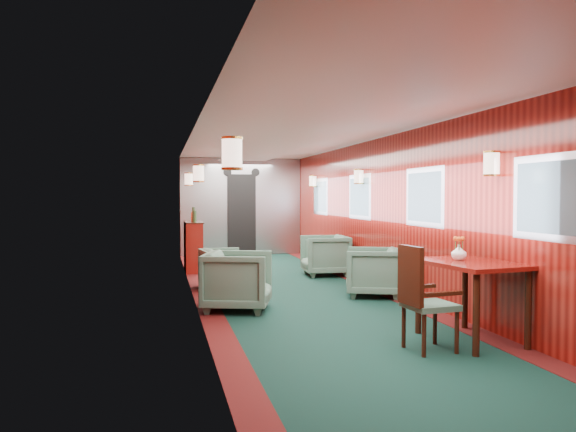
{
  "coord_description": "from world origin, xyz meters",
  "views": [
    {
      "loc": [
        -1.95,
        -7.91,
        1.47
      ],
      "look_at": [
        0.0,
        0.67,
        1.15
      ],
      "focal_mm": 35.0,
      "sensor_mm": 36.0,
      "label": 1
    }
  ],
  "objects_px": {
    "armchair_left_near": "(238,281)",
    "side_chair": "(421,294)",
    "armchair_right_near": "(373,272)",
    "armchair_right_far": "(325,255)",
    "dining_table": "(470,274)",
    "armchair_left_far": "(224,268)",
    "credenza": "(193,246)"
  },
  "relations": [
    {
      "from": "armchair_left_near",
      "to": "side_chair",
      "type": "bearing_deg",
      "value": -130.89
    },
    {
      "from": "side_chair",
      "to": "armchair_right_near",
      "type": "relative_size",
      "value": 1.27
    },
    {
      "from": "armchair_right_near",
      "to": "armchair_right_far",
      "type": "distance_m",
      "value": 2.2
    },
    {
      "from": "dining_table",
      "to": "armchair_left_far",
      "type": "relative_size",
      "value": 1.67
    },
    {
      "from": "side_chair",
      "to": "armchair_right_near",
      "type": "xyz_separation_m",
      "value": [
        0.64,
        2.85,
        -0.18
      ]
    },
    {
      "from": "dining_table",
      "to": "credenza",
      "type": "distance_m",
      "value": 6.47
    },
    {
      "from": "armchair_right_far",
      "to": "armchair_right_near",
      "type": "bearing_deg",
      "value": 5.9
    },
    {
      "from": "side_chair",
      "to": "armchair_left_far",
      "type": "height_order",
      "value": "side_chair"
    },
    {
      "from": "armchair_left_far",
      "to": "armchair_left_near",
      "type": "bearing_deg",
      "value": 171.83
    },
    {
      "from": "credenza",
      "to": "armchair_left_far",
      "type": "bearing_deg",
      "value": -80.52
    },
    {
      "from": "armchair_left_near",
      "to": "armchair_left_far",
      "type": "distance_m",
      "value": 1.78
    },
    {
      "from": "armchair_left_near",
      "to": "armchair_right_near",
      "type": "xyz_separation_m",
      "value": [
        2.07,
        0.57,
        -0.02
      ]
    },
    {
      "from": "dining_table",
      "to": "armchair_right_near",
      "type": "xyz_separation_m",
      "value": [
        -0.01,
        2.61,
        -0.32
      ]
    },
    {
      "from": "side_chair",
      "to": "armchair_left_far",
      "type": "relative_size",
      "value": 1.44
    },
    {
      "from": "credenza",
      "to": "dining_table",
      "type": "bearing_deg",
      "value": -67.99
    },
    {
      "from": "armchair_right_far",
      "to": "armchair_left_near",
      "type": "bearing_deg",
      "value": -31.85
    },
    {
      "from": "armchair_right_near",
      "to": "credenza",
      "type": "bearing_deg",
      "value": -123.66
    },
    {
      "from": "dining_table",
      "to": "armchair_right_near",
      "type": "bearing_deg",
      "value": 82.44
    },
    {
      "from": "armchair_left_far",
      "to": "armchair_right_near",
      "type": "relative_size",
      "value": 0.89
    },
    {
      "from": "dining_table",
      "to": "armchair_right_far",
      "type": "bearing_deg",
      "value": 83.27
    },
    {
      "from": "side_chair",
      "to": "armchair_right_far",
      "type": "height_order",
      "value": "side_chair"
    },
    {
      "from": "dining_table",
      "to": "armchair_right_far",
      "type": "relative_size",
      "value": 1.42
    },
    {
      "from": "side_chair",
      "to": "credenza",
      "type": "bearing_deg",
      "value": 99.58
    },
    {
      "from": "armchair_left_far",
      "to": "armchair_right_far",
      "type": "xyz_separation_m",
      "value": [
        1.97,
        0.99,
        0.06
      ]
    },
    {
      "from": "credenza",
      "to": "side_chair",
      "type": "bearing_deg",
      "value": -74.12
    },
    {
      "from": "credenza",
      "to": "armchair_right_far",
      "type": "xyz_separation_m",
      "value": [
        2.33,
        -1.18,
        -0.12
      ]
    },
    {
      "from": "dining_table",
      "to": "armchair_left_far",
      "type": "bearing_deg",
      "value": 110.52
    },
    {
      "from": "side_chair",
      "to": "armchair_left_near",
      "type": "bearing_deg",
      "value": 115.8
    },
    {
      "from": "armchair_right_near",
      "to": "armchair_right_far",
      "type": "bearing_deg",
      "value": -157.08
    },
    {
      "from": "credenza",
      "to": "armchair_right_far",
      "type": "distance_m",
      "value": 2.62
    },
    {
      "from": "armchair_left_far",
      "to": "armchair_right_far",
      "type": "distance_m",
      "value": 2.21
    },
    {
      "from": "dining_table",
      "to": "side_chair",
      "type": "distance_m",
      "value": 0.71
    }
  ]
}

